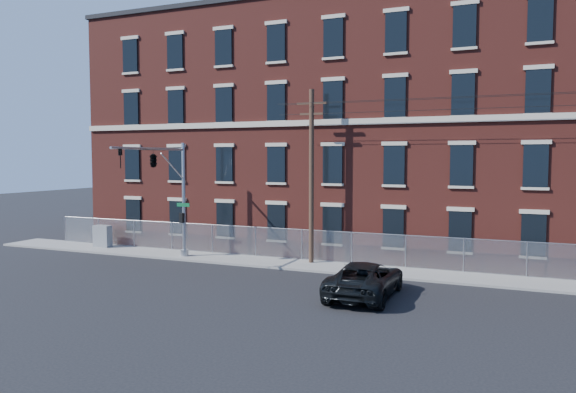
# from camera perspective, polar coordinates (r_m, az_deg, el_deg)

# --- Properties ---
(ground) EXTENTS (140.00, 140.00, 0.00)m
(ground) POSITION_cam_1_polar(r_m,az_deg,el_deg) (28.45, -5.47, -8.63)
(ground) COLOR black
(ground) RESTS_ON ground
(sidewalk) EXTENTS (65.00, 3.00, 0.12)m
(sidewalk) POSITION_cam_1_polar(r_m,az_deg,el_deg) (30.04, 20.30, -8.07)
(sidewalk) COLOR gray
(sidewalk) RESTS_ON ground
(mill_building) EXTENTS (55.30, 14.32, 16.30)m
(mill_building) POSITION_cam_1_polar(r_m,az_deg,el_deg) (38.37, 21.26, 6.62)
(mill_building) COLOR maroon
(mill_building) RESTS_ON ground
(chain_link_fence) EXTENTS (59.06, 0.06, 1.85)m
(chain_link_fence) POSITION_cam_1_polar(r_m,az_deg,el_deg) (31.13, 20.47, -5.79)
(chain_link_fence) COLOR #A5A8AD
(chain_link_fence) RESTS_ON ground
(traffic_signal_mast) EXTENTS (0.90, 6.75, 7.00)m
(traffic_signal_mast) POSITION_cam_1_polar(r_m,az_deg,el_deg) (32.83, -12.94, 2.46)
(traffic_signal_mast) COLOR #9EA0A5
(traffic_signal_mast) RESTS_ON ground
(utility_pole_near) EXTENTS (1.80, 0.28, 10.00)m
(utility_pole_near) POSITION_cam_1_polar(r_m,az_deg,el_deg) (32.04, 2.43, 2.43)
(utility_pole_near) COLOR #462F23
(utility_pole_near) RESTS_ON ground
(pickup_truck) EXTENTS (2.72, 5.74, 1.58)m
(pickup_truck) POSITION_cam_1_polar(r_m,az_deg,el_deg) (25.30, 7.91, -8.41)
(pickup_truck) COLOR black
(pickup_truck) RESTS_ON ground
(utility_cabinet) EXTENTS (1.21, 0.63, 1.48)m
(utility_cabinet) POSITION_cam_1_polar(r_m,az_deg,el_deg) (40.07, -18.52, -3.88)
(utility_cabinet) COLOR gray
(utility_cabinet) RESTS_ON sidewalk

